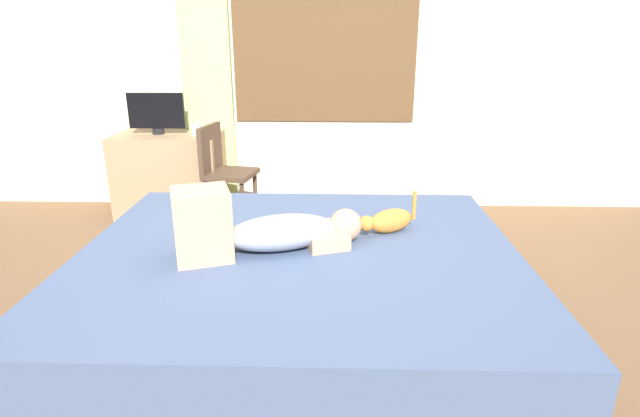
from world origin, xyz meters
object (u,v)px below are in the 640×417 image
object	(u,v)px
chair_by_desk	(222,168)
cup	(196,130)
person_lying	(262,229)
cat	(388,221)
desk	(171,175)
tv_monitor	(156,113)
bed	(300,298)

from	to	relation	value
chair_by_desk	cup	bearing A→B (deg)	138.89
person_lying	cat	distance (m)	0.70
person_lying	chair_by_desk	xyz separation A→B (m)	(-0.58, 1.73, -0.14)
cat	person_lying	bearing A→B (deg)	-158.06
cat	desk	distance (m)	2.47
person_lying	cup	world-z (taller)	person_lying
chair_by_desk	tv_monitor	bearing A→B (deg)	156.67
person_lying	cat	bearing A→B (deg)	21.94
desk	tv_monitor	world-z (taller)	tv_monitor
desk	chair_by_desk	bearing A→B (deg)	-26.20
bed	person_lying	world-z (taller)	person_lying
cup	cat	bearing A→B (deg)	-49.00
tv_monitor	chair_by_desk	size ratio (longest dim) A/B	0.56
person_lying	tv_monitor	world-z (taller)	tv_monitor
bed	cat	bearing A→B (deg)	27.98
bed	chair_by_desk	xyz separation A→B (m)	(-0.76, 1.72, 0.25)
cup	bed	bearing A→B (deg)	-62.57
bed	person_lying	xyz separation A→B (m)	(-0.18, -0.01, 0.38)
bed	cat	world-z (taller)	cat
desk	cup	size ratio (longest dim) A/B	10.04
person_lying	chair_by_desk	distance (m)	1.83
person_lying	desk	size ratio (longest dim) A/B	1.03
person_lying	chair_by_desk	world-z (taller)	person_lying
tv_monitor	cat	bearing A→B (deg)	-43.63
person_lying	tv_monitor	distance (m)	2.33
person_lying	bed	bearing A→B (deg)	3.99
bed	person_lying	bearing A→B (deg)	-176.01
person_lying	desk	bearing A→B (deg)	118.86
cat	desk	world-z (taller)	cat
bed	chair_by_desk	world-z (taller)	chair_by_desk
desk	tv_monitor	bearing A→B (deg)	-180.00
person_lying	desk	xyz separation A→B (m)	(-1.10, 1.99, -0.28)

